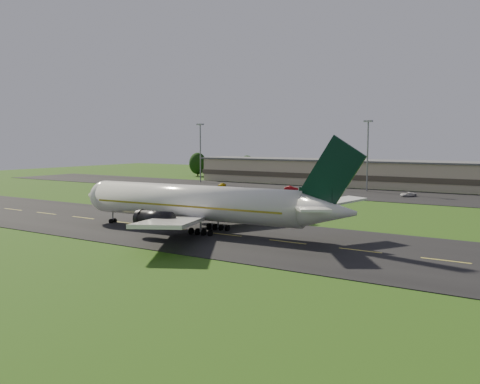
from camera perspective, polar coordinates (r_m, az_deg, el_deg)
The scene contains 10 objects.
ground at distance 90.58m, azimuth -7.31°, elevation -3.91°, with size 360.00×360.00×0.00m, color #254611.
taxiway at distance 90.57m, azimuth -7.31°, elevation -3.88°, with size 220.00×30.00×0.10m, color black.
apron at distance 152.18m, azimuth 10.57°, elevation -0.07°, with size 260.00×30.00×0.10m, color black.
airliner at distance 86.44m, azimuth -4.48°, elevation -1.21°, with size 51.30×42.08×15.57m.
terminal at distance 172.35m, azimuth 15.66°, elevation 1.79°, with size 145.00×16.00×8.40m.
light_mast_west at distance 186.17m, azimuth -4.25°, elevation 4.95°, with size 2.40×1.20×20.35m.
light_mast_centre at distance 157.12m, azimuth 13.47°, elevation 4.68°, with size 2.40×1.20×20.35m.
service_vehicle_a at distance 166.83m, azimuth -1.95°, elevation 0.76°, with size 1.55×3.86×1.31m, color #C2A70B.
service_vehicle_b at distance 155.52m, azimuth 5.48°, elevation 0.38°, with size 1.41×4.06×1.34m, color #A90B13.
service_vehicle_c at distance 145.69m, azimuth 17.48°, elevation -0.24°, with size 1.97×4.27×1.19m, color silver.
Camera 1 is at (58.09, -67.86, 14.96)m, focal length 40.00 mm.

